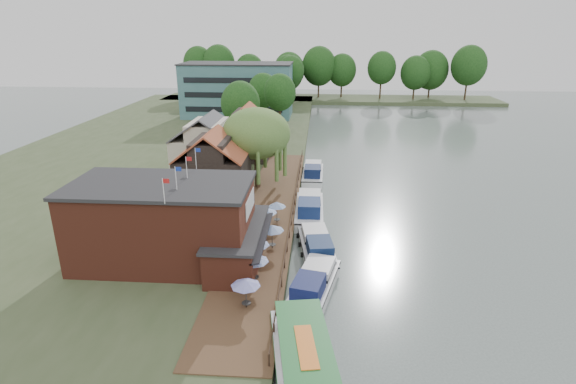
{
  "coord_description": "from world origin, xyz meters",
  "views": [
    {
      "loc": [
        -2.55,
        -36.04,
        20.49
      ],
      "look_at": [
        -6.0,
        12.0,
        3.0
      ],
      "focal_mm": 28.0,
      "sensor_mm": 36.0,
      "label": 1
    }
  ],
  "objects_px": {
    "cottage_b": "(208,145)",
    "tour_boat": "(307,373)",
    "hotel_block": "(238,90)",
    "cruiser_3": "(313,171)",
    "cruiser_0": "(314,281)",
    "cottage_a": "(213,166)",
    "umbrella_2": "(257,252)",
    "willow": "(257,149)",
    "umbrella_1": "(255,268)",
    "swan": "(305,329)",
    "umbrella_0": "(246,293)",
    "umbrella_5": "(277,212)",
    "umbrella_3": "(272,237)",
    "umbrella_4": "(266,218)",
    "cottage_c": "(247,132)",
    "cruiser_2": "(309,206)",
    "pub": "(186,223)",
    "cruiser_1": "(317,244)"
  },
  "relations": [
    {
      "from": "umbrella_0",
      "to": "umbrella_3",
      "type": "relative_size",
      "value": 1.0
    },
    {
      "from": "umbrella_3",
      "to": "cruiser_1",
      "type": "distance_m",
      "value": 4.43
    },
    {
      "from": "umbrella_2",
      "to": "tour_boat",
      "type": "distance_m",
      "value": 14.32
    },
    {
      "from": "hotel_block",
      "to": "cruiser_0",
      "type": "xyz_separation_m",
      "value": [
        19.27,
        -74.14,
        -5.94
      ]
    },
    {
      "from": "willow",
      "to": "umbrella_1",
      "type": "relative_size",
      "value": 4.39
    },
    {
      "from": "willow",
      "to": "umbrella_3",
      "type": "height_order",
      "value": "willow"
    },
    {
      "from": "umbrella_0",
      "to": "willow",
      "type": "bearing_deg",
      "value": 96.02
    },
    {
      "from": "cottage_b",
      "to": "umbrella_2",
      "type": "distance_m",
      "value": 27.56
    },
    {
      "from": "umbrella_5",
      "to": "umbrella_1",
      "type": "bearing_deg",
      "value": -93.32
    },
    {
      "from": "cottage_c",
      "to": "cruiser_2",
      "type": "relative_size",
      "value": 0.78
    },
    {
      "from": "cottage_b",
      "to": "willow",
      "type": "bearing_deg",
      "value": -33.69
    },
    {
      "from": "cottage_a",
      "to": "cottage_c",
      "type": "relative_size",
      "value": 1.01
    },
    {
      "from": "umbrella_5",
      "to": "cruiser_2",
      "type": "distance_m",
      "value": 5.67
    },
    {
      "from": "willow",
      "to": "cruiser_0",
      "type": "height_order",
      "value": "willow"
    },
    {
      "from": "cruiser_0",
      "to": "tour_boat",
      "type": "xyz_separation_m",
      "value": [
        -0.21,
        -10.73,
        0.25
      ]
    },
    {
      "from": "umbrella_0",
      "to": "cruiser_0",
      "type": "bearing_deg",
      "value": 37.76
    },
    {
      "from": "hotel_block",
      "to": "cruiser_3",
      "type": "distance_m",
      "value": 48.14
    },
    {
      "from": "umbrella_0",
      "to": "cruiser_3",
      "type": "bearing_deg",
      "value": 82.85
    },
    {
      "from": "cruiser_0",
      "to": "swan",
      "type": "distance_m",
      "value": 5.04
    },
    {
      "from": "umbrella_3",
      "to": "umbrella_4",
      "type": "bearing_deg",
      "value": 104.05
    },
    {
      "from": "cottage_c",
      "to": "cruiser_3",
      "type": "bearing_deg",
      "value": -33.44
    },
    {
      "from": "willow",
      "to": "umbrella_5",
      "type": "height_order",
      "value": "willow"
    },
    {
      "from": "umbrella_0",
      "to": "umbrella_1",
      "type": "xyz_separation_m",
      "value": [
        0.11,
        3.69,
        0.0
      ]
    },
    {
      "from": "umbrella_2",
      "to": "swan",
      "type": "xyz_separation_m",
      "value": [
        4.46,
        -7.64,
        -2.07
      ]
    },
    {
      "from": "cottage_b",
      "to": "willow",
      "type": "relative_size",
      "value": 0.92
    },
    {
      "from": "cottage_c",
      "to": "umbrella_1",
      "type": "height_order",
      "value": "cottage_c"
    },
    {
      "from": "cottage_b",
      "to": "cruiser_0",
      "type": "bearing_deg",
      "value": -61.51
    },
    {
      "from": "pub",
      "to": "cottage_a",
      "type": "xyz_separation_m",
      "value": [
        -1.0,
        15.0,
        0.6
      ]
    },
    {
      "from": "umbrella_5",
      "to": "cruiser_0",
      "type": "height_order",
      "value": "umbrella_5"
    },
    {
      "from": "umbrella_3",
      "to": "swan",
      "type": "distance_m",
      "value": 11.46
    },
    {
      "from": "willow",
      "to": "umbrella_0",
      "type": "distance_m",
      "value": 27.4
    },
    {
      "from": "cottage_b",
      "to": "cruiser_0",
      "type": "distance_m",
      "value": 32.28
    },
    {
      "from": "cruiser_3",
      "to": "cottage_c",
      "type": "bearing_deg",
      "value": 147.34
    },
    {
      "from": "willow",
      "to": "tour_boat",
      "type": "distance_m",
      "value": 35.03
    },
    {
      "from": "umbrella_4",
      "to": "swan",
      "type": "distance_m",
      "value": 15.77
    },
    {
      "from": "umbrella_3",
      "to": "umbrella_4",
      "type": "relative_size",
      "value": 1.0
    },
    {
      "from": "umbrella_1",
      "to": "tour_boat",
      "type": "height_order",
      "value": "umbrella_1"
    },
    {
      "from": "hotel_block",
      "to": "cottage_b",
      "type": "xyz_separation_m",
      "value": [
        4.0,
        -46.0,
        -1.9
      ]
    },
    {
      "from": "cruiser_3",
      "to": "tour_boat",
      "type": "xyz_separation_m",
      "value": [
        0.46,
        -40.87,
        0.24
      ]
    },
    {
      "from": "willow",
      "to": "umbrella_0",
      "type": "bearing_deg",
      "value": -83.98
    },
    {
      "from": "umbrella_0",
      "to": "umbrella_3",
      "type": "distance_m",
      "value": 9.68
    },
    {
      "from": "cottage_b",
      "to": "tour_boat",
      "type": "distance_m",
      "value": 41.86
    },
    {
      "from": "cruiser_0",
      "to": "cruiser_2",
      "type": "height_order",
      "value": "cruiser_2"
    },
    {
      "from": "cottage_a",
      "to": "umbrella_2",
      "type": "bearing_deg",
      "value": -64.78
    },
    {
      "from": "willow",
      "to": "umbrella_5",
      "type": "distance_m",
      "value": 12.6
    },
    {
      "from": "umbrella_1",
      "to": "cruiser_2",
      "type": "xyz_separation_m",
      "value": [
        4.03,
        16.36,
        -0.94
      ]
    },
    {
      "from": "hotel_block",
      "to": "cottage_a",
      "type": "height_order",
      "value": "hotel_block"
    },
    {
      "from": "pub",
      "to": "cruiser_1",
      "type": "relative_size",
      "value": 2.0
    },
    {
      "from": "willow",
      "to": "cruiser_2",
      "type": "height_order",
      "value": "willow"
    },
    {
      "from": "willow",
      "to": "cruiser_0",
      "type": "bearing_deg",
      "value": -71.43
    }
  ]
}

